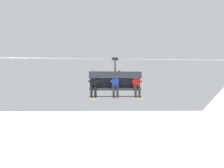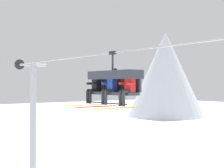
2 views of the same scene
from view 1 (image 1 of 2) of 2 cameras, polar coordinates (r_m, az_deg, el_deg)
lift_cable at (r=10.24m, az=-1.74°, el=6.60°), size 18.39×0.05×0.05m
chairlift_chair at (r=10.20m, az=0.78°, el=1.36°), size 2.40×0.74×1.84m
skier_black at (r=9.95m, az=-4.81°, el=-0.13°), size 0.46×1.70×1.23m
skier_blue at (r=9.96m, az=0.88°, el=-0.04°), size 0.48×1.70×1.34m
skier_red at (r=10.06m, az=6.47°, el=-0.17°), size 0.46×1.70×1.23m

